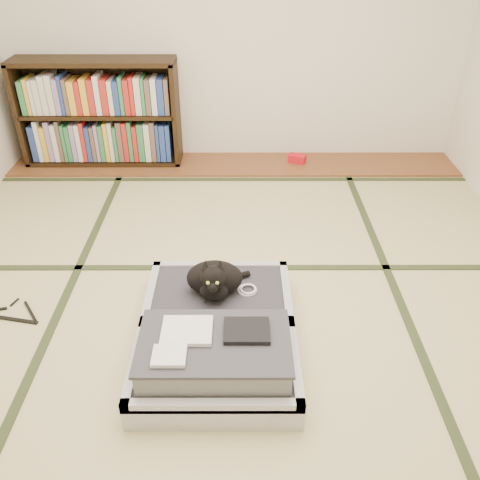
{
  "coord_description": "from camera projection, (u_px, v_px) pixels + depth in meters",
  "views": [
    {
      "loc": [
        0.05,
        -2.27,
        1.94
      ],
      "look_at": [
        0.05,
        0.35,
        0.25
      ],
      "focal_mm": 38.0,
      "sensor_mm": 36.0,
      "label": 1
    }
  ],
  "objects": [
    {
      "name": "floor",
      "position": [
        232.0,
        308.0,
        2.96
      ],
      "size": [
        4.5,
        4.5,
        0.0
      ],
      "primitive_type": "plane",
      "color": "#C9BF86",
      "rests_on": "ground"
    },
    {
      "name": "room_shell",
      "position": [
        228.0,
        46.0,
        2.17
      ],
      "size": [
        4.5,
        4.5,
        4.5
      ],
      "color": "white",
      "rests_on": "ground"
    },
    {
      "name": "cat",
      "position": [
        215.0,
        279.0,
        2.77
      ],
      "size": [
        0.36,
        0.36,
        0.29
      ],
      "color": "black",
      "rests_on": "suitcase"
    },
    {
      "name": "red_item",
      "position": [
        297.0,
        158.0,
        4.64
      ],
      "size": [
        0.17,
        0.14,
        0.07
      ],
      "primitive_type": "cube",
      "rotation": [
        0.0,
        0.0,
        -0.41
      ],
      "color": "red",
      "rests_on": "wood_strip"
    },
    {
      "name": "suitcase",
      "position": [
        217.0,
        337.0,
        2.61
      ],
      "size": [
        0.8,
        1.07,
        0.32
      ],
      "color": "#BCBBC0",
      "rests_on": "floor"
    },
    {
      "name": "cable_coil",
      "position": [
        247.0,
        290.0,
        2.84
      ],
      "size": [
        0.11,
        0.11,
        0.03
      ],
      "color": "white",
      "rests_on": "suitcase"
    },
    {
      "name": "tatami_borders",
      "position": [
        232.0,
        259.0,
        3.38
      ],
      "size": [
        4.0,
        4.5,
        0.01
      ],
      "color": "#2D381E",
      "rests_on": "ground"
    },
    {
      "name": "bookcase",
      "position": [
        100.0,
        115.0,
        4.46
      ],
      "size": [
        1.38,
        0.32,
        0.92
      ],
      "color": "black",
      "rests_on": "wood_strip"
    },
    {
      "name": "wood_strip",
      "position": [
        234.0,
        164.0,
        4.64
      ],
      "size": [
        4.0,
        0.5,
        0.02
      ],
      "primitive_type": "cube",
      "color": "brown",
      "rests_on": "ground"
    },
    {
      "name": "hanger",
      "position": [
        7.0,
        314.0,
        2.91
      ],
      "size": [
        0.42,
        0.23,
        0.01
      ],
      "color": "black",
      "rests_on": "floor"
    }
  ]
}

